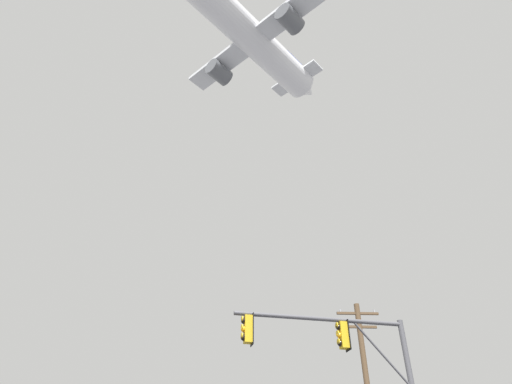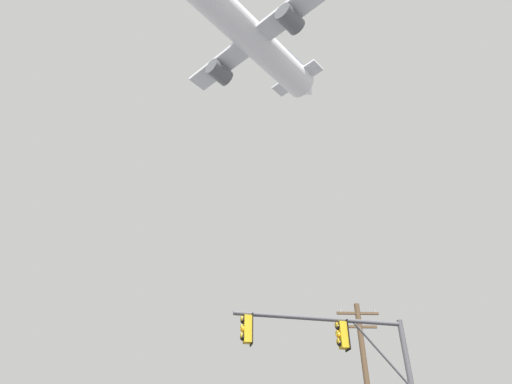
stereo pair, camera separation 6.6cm
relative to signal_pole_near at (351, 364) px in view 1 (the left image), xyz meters
The scene contains 2 objects.
signal_pole_near is the anchor object (origin of this frame).
airplane 40.42m from the signal_pole_near, 103.00° to the left, with size 19.11×19.45×6.62m.
Camera 1 is at (0.44, -6.54, 1.79)m, focal length 30.02 mm.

